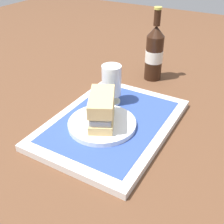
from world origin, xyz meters
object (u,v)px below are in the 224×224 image
at_px(plate, 102,124).
at_px(beer_glass, 112,83).
at_px(sandwich, 102,108).
at_px(beer_bottle, 154,53).

height_order(plate, beer_glass, beer_glass).
height_order(plate, sandwich, sandwich).
height_order(plate, beer_bottle, beer_bottle).
xyz_separation_m(beer_glass, beer_bottle, (0.27, -0.03, 0.01)).
bearing_deg(sandwich, beer_glass, -8.96).
distance_m(plate, beer_bottle, 0.40).
bearing_deg(beer_glass, plate, -161.49).
distance_m(plate, beer_glass, 0.15).
distance_m(sandwich, beer_bottle, 0.39).
xyz_separation_m(plate, beer_bottle, (0.39, 0.01, 0.08)).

